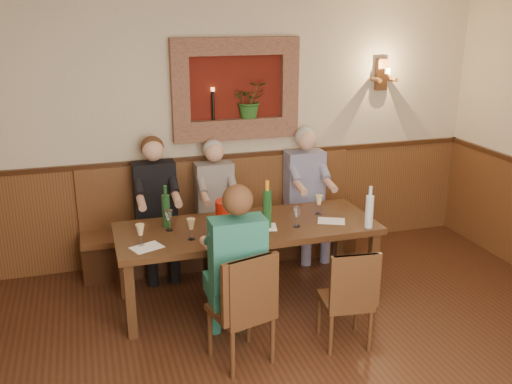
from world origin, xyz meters
TOP-DOWN VIEW (x-y plane):
  - room_shell at (0.00, 0.00)m, footprint 6.04×6.04m
  - wainscoting at (0.00, -0.00)m, footprint 6.02×6.02m
  - wall_niche at (0.24, 2.94)m, footprint 1.36×0.30m
  - wall_sconce at (1.90, 2.93)m, footprint 0.25×0.20m
  - dining_table at (0.00, 1.85)m, footprint 2.40×0.90m
  - bench at (0.00, 2.79)m, footprint 3.00×0.45m
  - chair_near_left at (-0.32, 0.89)m, footprint 0.51×0.51m
  - chair_near_right at (0.55, 0.87)m, footprint 0.43×0.43m
  - person_bench_left at (-0.72, 2.69)m, footprint 0.43×0.52m
  - person_bench_mid at (-0.09, 2.69)m, footprint 0.39×0.48m
  - person_bench_right at (0.93, 2.69)m, footprint 0.42×0.52m
  - person_chair_front at (-0.33, 1.07)m, footprint 0.42×0.52m
  - spittoon_bucket at (-0.19, 1.80)m, footprint 0.31×0.31m
  - wine_bottle_green_a at (0.16, 1.75)m, footprint 0.10×0.10m
  - wine_bottle_green_b at (-0.71, 2.05)m, footprint 0.08×0.08m
  - water_bottle at (1.05, 1.48)m, footprint 0.10×0.10m
  - tasting_sheet_a at (-0.95, 1.61)m, footprint 0.30×0.26m
  - tasting_sheet_b at (0.11, 1.77)m, footprint 0.32×0.26m
  - tasting_sheet_c at (0.79, 1.73)m, footprint 0.30×0.27m
  - tasting_sheet_d at (-0.25, 1.57)m, footprint 0.33×0.28m
  - wine_glass_0 at (0.75, 1.95)m, footprint 0.08×0.08m
  - wine_glass_1 at (-0.99, 1.67)m, footprint 0.08×0.08m
  - wine_glass_2 at (-0.55, 1.67)m, footprint 0.08×0.08m
  - wine_glass_3 at (-0.07, 1.66)m, footprint 0.08×0.08m
  - wine_glass_4 at (0.22, 1.95)m, footprint 0.08×0.08m
  - wine_glass_5 at (-0.27, 1.52)m, footprint 0.08×0.08m
  - wine_glass_6 at (-0.70, 1.94)m, footprint 0.08×0.08m
  - wine_glass_7 at (0.43, 1.69)m, footprint 0.08×0.08m

SIDE VIEW (x-z plane):
  - chair_near_right at x=0.55m, z-range -0.18..0.68m
  - chair_near_left at x=-0.32m, z-range -0.20..0.75m
  - bench at x=0.00m, z-range -0.23..0.88m
  - person_bench_mid at x=-0.09m, z-range -0.12..1.25m
  - wainscoting at x=0.00m, z-range 0.01..1.16m
  - person_chair_front at x=-0.33m, z-range -0.12..1.31m
  - person_bench_right at x=0.93m, z-range -0.12..1.31m
  - person_bench_left at x=-0.72m, z-range -0.12..1.32m
  - dining_table at x=0.00m, z-range 0.30..1.05m
  - tasting_sheet_a at x=-0.95m, z-range 0.75..0.75m
  - tasting_sheet_b at x=0.11m, z-range 0.75..0.75m
  - tasting_sheet_c at x=0.79m, z-range 0.75..0.75m
  - tasting_sheet_d at x=-0.25m, z-range 0.75..0.75m
  - wine_glass_0 at x=0.75m, z-range 0.75..0.94m
  - wine_glass_1 at x=-0.99m, z-range 0.75..0.94m
  - wine_glass_2 at x=-0.55m, z-range 0.75..0.94m
  - wine_glass_3 at x=-0.07m, z-range 0.75..0.94m
  - wine_glass_4 at x=0.22m, z-range 0.75..0.94m
  - wine_glass_5 at x=-0.27m, z-range 0.75..0.94m
  - wine_glass_6 at x=-0.70m, z-range 0.75..0.94m
  - wine_glass_7 at x=0.43m, z-range 0.75..0.94m
  - spittoon_bucket at x=-0.19m, z-range 0.75..1.03m
  - wine_bottle_green_b at x=-0.71m, z-range 0.71..1.11m
  - water_bottle at x=1.05m, z-range 0.71..1.11m
  - wine_bottle_green_a at x=0.16m, z-range 0.71..1.16m
  - wall_niche at x=0.24m, z-range 1.28..2.34m
  - room_shell at x=0.00m, z-range 0.48..3.30m
  - wall_sconce at x=1.90m, z-range 1.77..2.12m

